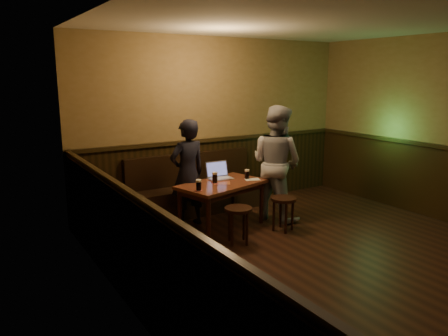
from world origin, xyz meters
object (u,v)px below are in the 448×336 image
bench (194,194)px  person_suit (188,173)px  pint_left (199,185)px  pint_mid (215,178)px  pint_right (247,174)px  person_grey (276,163)px  stool_right (283,204)px  stool_left (238,215)px  pub_table (222,189)px  laptop (219,174)px

bench → person_suit: size_ratio=1.40×
pint_left → person_suit: (0.12, 0.56, 0.04)m
pint_mid → pint_right: bearing=-3.6°
pint_left → person_grey: 1.43m
bench → stool_right: bearing=-64.3°
bench → stool_left: bearing=-95.1°
pub_table → person_suit: bearing=120.6°
stool_right → pint_mid: (-0.77, 0.61, 0.36)m
person_grey → pint_left: bearing=79.9°
pint_left → person_grey: size_ratio=0.09×
bench → pint_left: bearing=-114.6°
person_suit → laptop: bearing=161.9°
person_grey → stool_right: bearing=137.7°
pub_table → pint_left: (-0.48, -0.20, 0.16)m
pint_mid → pint_right: pint_mid is taller
pub_table → stool_right: (0.68, -0.56, -0.19)m
stool_right → person_grey: 0.74m
pub_table → stool_left: pub_table is taller
pub_table → pint_right: size_ratio=9.67×
pub_table → person_grey: (0.93, -0.06, 0.29)m
stool_left → person_grey: (1.07, 0.57, 0.48)m
pint_left → pint_mid: size_ratio=0.95×
pint_mid → laptop: (0.19, 0.21, -0.01)m
pub_table → person_suit: 0.55m
stool_left → laptop: 0.98m
pint_left → person_suit: bearing=78.0°
pint_mid → person_grey: 1.03m
laptop → person_grey: (0.83, -0.32, 0.14)m
person_suit → stool_left: bearing=97.3°
stool_left → stool_right: bearing=4.9°
stool_left → bench: bearing=84.9°
pint_left → stool_right: bearing=-17.2°
person_suit → bench: bearing=-132.1°
stool_left → person_grey: size_ratio=0.28×
pub_table → person_grey: size_ratio=0.80×
stool_left → pint_left: (-0.35, 0.43, 0.35)m
pint_right → pub_table: bearing=-177.7°
pint_left → pint_right: size_ratio=1.03×
stool_left → pint_right: pint_right is taller
stool_right → person_grey: size_ratio=0.28×
stool_right → laptop: size_ratio=1.33×
stool_left → pub_table: bearing=78.0°
pint_left → pint_mid: 0.47m
bench → person_suit: person_suit is taller
pint_left → pint_right: 0.96m
pint_left → pint_right: bearing=13.2°
pub_table → stool_right: bearing=-54.3°
stool_left → pint_right: bearing=48.3°
pub_table → pint_left: pint_left is taller
bench → stool_left: (-0.13, -1.49, 0.08)m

